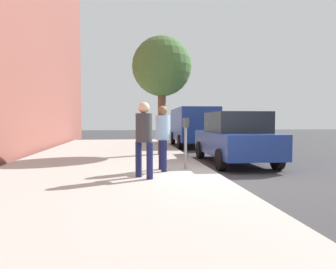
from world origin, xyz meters
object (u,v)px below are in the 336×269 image
parked_sedan_near (234,138)px  parked_van_far (193,125)px  pedestrian_bystander (144,133)px  parking_meter (186,132)px  pedestrian_at_meter (163,133)px  street_tree (162,68)px

parked_sedan_near → parked_van_far: (6.88, -0.00, 0.36)m
pedestrian_bystander → parked_van_far: parked_van_far is taller
parking_meter → parked_sedan_near: bearing=-48.2°
pedestrian_at_meter → parked_van_far: size_ratio=0.33×
parking_meter → street_tree: 4.52m
parked_van_far → street_tree: size_ratio=1.13×
pedestrian_bystander → parking_meter: bearing=3.7°
pedestrian_at_meter → parked_sedan_near: size_ratio=0.39×
parked_sedan_near → parked_van_far: size_ratio=0.84×
pedestrian_bystander → street_tree: size_ratio=0.38×
pedestrian_bystander → parked_sedan_near: pedestrian_bystander is taller
parked_sedan_near → street_tree: street_tree is taller
parking_meter → pedestrian_bystander: pedestrian_bystander is taller
pedestrian_bystander → parked_van_far: 10.35m
parked_van_far → street_tree: (-4.90, 2.30, 2.33)m
parked_sedan_near → street_tree: (1.98, 2.30, 2.69)m
parked_sedan_near → parked_van_far: 6.89m
street_tree → parked_van_far: bearing=-25.2°
parking_meter → parked_van_far: bearing=-13.3°
parked_van_far → parked_sedan_near: bearing=180.0°
pedestrian_at_meter → street_tree: 4.65m
parking_meter → parked_van_far: size_ratio=0.27×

